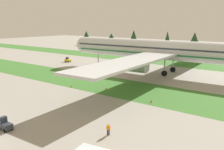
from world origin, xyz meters
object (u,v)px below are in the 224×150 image
airliner (164,50)px  pushback_tractor (68,60)px  baggage_tug (4,125)px  taxiway_marker_0 (71,86)px  ground_crew_marshaller (108,129)px  taxiway_marker_2 (151,101)px  taxiway_marker_1 (106,88)px

airliner → pushback_tractor: airliner is taller
baggage_tug → taxiway_marker_0: size_ratio=4.05×
ground_crew_marshaller → taxiway_marker_2: 17.20m
baggage_tug → taxiway_marker_2: bearing=155.0°
baggage_tug → taxiway_marker_2: size_ratio=4.35×
airliner → taxiway_marker_2: (10.80, -28.20, -7.15)m
airliner → ground_crew_marshaller: size_ratio=49.17×
baggage_tug → pushback_tractor: same height
pushback_tractor → taxiway_marker_2: 58.16m
baggage_tug → taxiway_marker_0: bearing=-156.8°
ground_crew_marshaller → taxiway_marker_1: ground_crew_marshaller is taller
taxiway_marker_0 → taxiway_marker_1: (8.45, 3.42, -0.02)m
taxiway_marker_2 → taxiway_marker_0: bearing=-177.0°
taxiway_marker_1 → taxiway_marker_2: bearing=-9.5°
taxiway_marker_0 → taxiway_marker_1: taxiway_marker_0 is taller
ground_crew_marshaller → taxiway_marker_2: ground_crew_marshaller is taller
taxiway_marker_0 → taxiway_marker_1: size_ratio=1.07×
airliner → baggage_tug: size_ratio=32.86×
pushback_tractor → baggage_tug: bearing=35.3°
taxiway_marker_0 → baggage_tug: bearing=-67.0°
baggage_tug → taxiway_marker_0: (-10.12, 23.84, -0.49)m
pushback_tractor → taxiway_marker_1: (38.52, -23.89, -0.51)m
baggage_tug → ground_crew_marshaller: size_ratio=1.50×
baggage_tug → ground_crew_marshaller: baggage_tug is taller
taxiway_marker_0 → pushback_tractor: bearing=137.8°
airliner → taxiway_marker_1: size_ratio=142.54×
airliner → taxiway_marker_0: (-11.08, -29.36, -7.13)m
taxiway_marker_2 → pushback_tractor: bearing=153.3°
airliner → pushback_tractor: size_ratio=32.15×
airliner → taxiway_marker_1: 27.04m
pushback_tractor → ground_crew_marshaller: size_ratio=1.53×
baggage_tug → taxiway_marker_1: bearing=-176.3°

